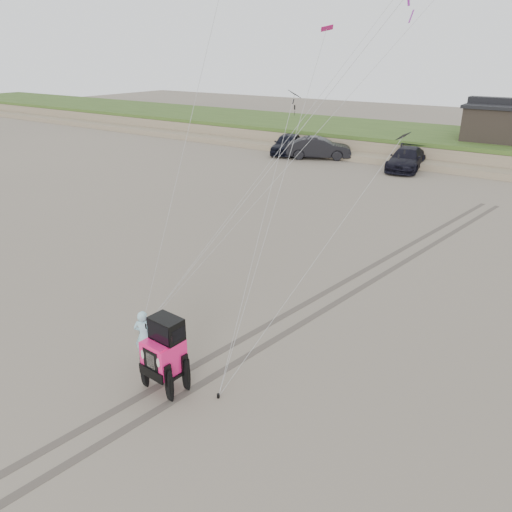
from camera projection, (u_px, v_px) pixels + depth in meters
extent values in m
plane|color=#6B6054|center=(178.00, 363.00, 14.77)|extent=(160.00, 160.00, 0.00)
cube|color=#7A6B54|center=(479.00, 149.00, 43.34)|extent=(160.00, 12.00, 1.40)
cube|color=#2D4719|center=(480.00, 139.00, 43.01)|extent=(160.00, 12.00, 0.35)
cube|color=#7A6B54|center=(458.00, 167.00, 38.58)|extent=(160.00, 3.50, 0.50)
cube|color=black|center=(507.00, 124.00, 40.63)|extent=(6.00, 5.00, 2.60)
cube|color=black|center=(510.00, 106.00, 40.09)|extent=(6.40, 5.40, 0.25)
cube|color=black|center=(511.00, 101.00, 39.95)|extent=(6.40, 1.20, 0.50)
imported|color=black|center=(288.00, 144.00, 44.53)|extent=(3.43, 5.55, 1.76)
imported|color=black|center=(319.00, 148.00, 42.52)|extent=(5.72, 4.21, 1.80)
imported|color=black|center=(406.00, 159.00, 38.58)|extent=(3.12, 6.00, 1.66)
imported|color=#85BECF|center=(144.00, 336.00, 14.60)|extent=(0.72, 0.62, 1.66)
cube|color=#C0186C|center=(327.00, 28.00, 18.63)|extent=(0.50, 0.50, 0.26)
cube|color=black|center=(403.00, 136.00, 13.77)|extent=(0.29, 0.47, 0.20)
cube|color=black|center=(295.00, 94.00, 17.18)|extent=(0.57, 0.57, 0.25)
cylinder|color=black|center=(141.00, 332.00, 16.32)|extent=(0.08, 0.08, 0.12)
cylinder|color=black|center=(218.00, 396.00, 13.28)|extent=(0.08, 0.08, 0.12)
cube|color=#4C443D|center=(345.00, 281.00, 20.00)|extent=(4.42, 29.74, 0.01)
cube|color=#4C443D|center=(363.00, 286.00, 19.57)|extent=(4.42, 29.74, 0.01)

